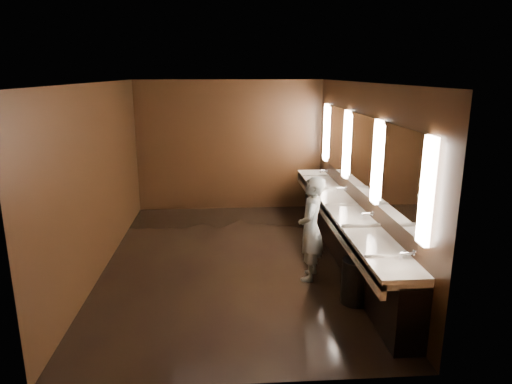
% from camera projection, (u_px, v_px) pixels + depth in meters
% --- Properties ---
extents(floor, '(6.00, 6.00, 0.00)m').
position_uv_depth(floor, '(234.00, 261.00, 7.33)').
color(floor, black).
rests_on(floor, ground).
extents(ceiling, '(4.00, 6.00, 0.02)m').
position_uv_depth(ceiling, '(231.00, 83.00, 6.62)').
color(ceiling, '#2D2D2B').
rests_on(ceiling, wall_back).
extents(wall_back, '(4.00, 0.02, 2.80)m').
position_uv_depth(wall_back, '(230.00, 146.00, 9.87)').
color(wall_back, black).
rests_on(wall_back, floor).
extents(wall_front, '(4.00, 0.02, 2.80)m').
position_uv_depth(wall_front, '(239.00, 250.00, 4.08)').
color(wall_front, black).
rests_on(wall_front, floor).
extents(wall_left, '(0.02, 6.00, 2.80)m').
position_uv_depth(wall_left, '(99.00, 178.00, 6.85)').
color(wall_left, black).
rests_on(wall_left, floor).
extents(wall_right, '(0.02, 6.00, 2.80)m').
position_uv_depth(wall_right, '(360.00, 174.00, 7.11)').
color(wall_right, black).
rests_on(wall_right, floor).
extents(sink_counter, '(0.55, 5.40, 1.01)m').
position_uv_depth(sink_counter, '(345.00, 230.00, 7.33)').
color(sink_counter, black).
rests_on(sink_counter, floor).
extents(mirror_band, '(0.06, 5.03, 1.15)m').
position_uv_depth(mirror_band, '(361.00, 152.00, 7.02)').
color(mirror_band, '#FEE2C9').
rests_on(mirror_band, wall_right).
extents(person, '(0.53, 0.65, 1.53)m').
position_uv_depth(person, '(311.00, 229.00, 6.56)').
color(person, '#9BC5E7').
rests_on(person, floor).
extents(trash_bin, '(0.39, 0.39, 0.59)m').
position_uv_depth(trash_bin, '(356.00, 281.00, 5.96)').
color(trash_bin, black).
rests_on(trash_bin, floor).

